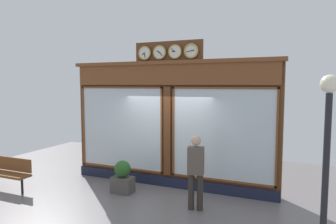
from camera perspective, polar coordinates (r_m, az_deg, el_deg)
name	(u,v)px	position (r m, az deg, el deg)	size (l,w,h in m)	color
shop_facade	(170,123)	(8.42, 0.34, -2.12)	(6.00, 0.42, 3.97)	#5B3319
pedestrian	(196,169)	(6.96, 5.21, -10.62)	(0.40, 0.28, 1.69)	#312A24
street_lamp	(327,138)	(5.25, 27.64, -4.28)	(0.28, 0.28, 2.97)	black
planter_box	(123,185)	(8.28, -8.47, -13.29)	(0.56, 0.36, 0.42)	#4C4742
planter_shrub	(122,169)	(8.15, -8.51, -10.46)	(0.43, 0.43, 0.43)	#285623
street_bench	(8,171)	(9.31, -27.67, -9.74)	(1.40, 0.40, 0.87)	brown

